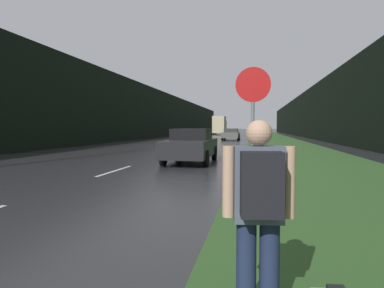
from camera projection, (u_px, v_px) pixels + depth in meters
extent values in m
cube|color=#2D5123|center=(276.00, 141.00, 38.30)|extent=(6.00, 240.00, 0.02)
cube|color=silver|center=(115.00, 171.00, 12.22)|extent=(0.12, 3.00, 0.01)
cube|color=silver|center=(165.00, 155.00, 19.09)|extent=(0.12, 3.00, 0.01)
cube|color=silver|center=(189.00, 148.00, 25.97)|extent=(0.12, 3.00, 0.01)
cube|color=black|center=(152.00, 114.00, 51.09)|extent=(2.00, 140.00, 7.15)
cube|color=black|center=(317.00, 113.00, 46.87)|extent=(2.00, 140.00, 6.92)
cylinder|color=slate|center=(252.00, 152.00, 7.23)|extent=(0.07, 0.07, 2.08)
cylinder|color=#B71414|center=(253.00, 85.00, 7.16)|extent=(0.74, 0.02, 0.74)
cylinder|color=#1E2847|center=(246.00, 272.00, 2.71)|extent=(0.16, 0.16, 0.82)
cylinder|color=#1E2847|center=(269.00, 273.00, 2.70)|extent=(0.16, 0.16, 0.82)
cube|color=#4C5666|center=(258.00, 184.00, 2.67)|extent=(0.40, 0.25, 0.59)
sphere|color=tan|center=(259.00, 133.00, 2.65)|extent=(0.20, 0.20, 0.20)
cylinder|color=tan|center=(228.00, 181.00, 2.69)|extent=(0.09, 0.09, 0.56)
cylinder|color=tan|center=(289.00, 182.00, 2.65)|extent=(0.09, 0.09, 0.56)
cube|color=black|center=(262.00, 184.00, 2.47)|extent=(0.32, 0.21, 0.47)
cube|color=black|center=(191.00, 148.00, 15.16)|extent=(1.84, 4.76, 0.71)
cube|color=black|center=(192.00, 134.00, 15.36)|extent=(1.56, 2.14, 0.49)
cylinder|color=black|center=(206.00, 158.00, 13.57)|extent=(0.20, 0.65, 0.65)
cylinder|color=black|center=(163.00, 158.00, 13.88)|extent=(0.20, 0.65, 0.65)
cylinder|color=black|center=(214.00, 153.00, 16.47)|extent=(0.20, 0.65, 0.65)
cylinder|color=black|center=(179.00, 152.00, 16.78)|extent=(0.20, 0.65, 0.65)
cube|color=#4C514C|center=(231.00, 135.00, 40.85)|extent=(1.90, 4.76, 0.63)
cube|color=#2D302D|center=(231.00, 130.00, 41.06)|extent=(1.61, 2.14, 0.45)
cylinder|color=black|center=(238.00, 138.00, 39.26)|extent=(0.20, 0.69, 0.69)
cylinder|color=black|center=(222.00, 138.00, 39.58)|extent=(0.20, 0.69, 0.69)
cylinder|color=black|center=(239.00, 137.00, 42.16)|extent=(0.20, 0.69, 0.69)
cylinder|color=black|center=(225.00, 137.00, 42.48)|extent=(0.20, 0.69, 0.69)
cube|color=#6E684F|center=(221.00, 127.00, 72.41)|extent=(2.23, 2.19, 2.51)
cube|color=tan|center=(219.00, 125.00, 68.94)|extent=(2.34, 4.84, 3.35)
cylinder|color=black|center=(216.00, 132.00, 72.46)|extent=(0.28, 0.90, 0.90)
cylinder|color=black|center=(226.00, 132.00, 72.06)|extent=(0.28, 0.90, 0.90)
cylinder|color=black|center=(213.00, 133.00, 68.04)|extent=(0.28, 0.90, 0.90)
cylinder|color=black|center=(224.00, 133.00, 67.63)|extent=(0.28, 0.90, 0.90)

